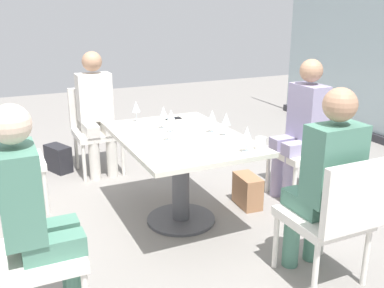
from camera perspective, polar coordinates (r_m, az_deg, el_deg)
The scene contains 22 objects.
ground_plane at distance 3.71m, azimuth -1.42°, elevation -9.81°, with size 12.00×12.00×0.00m, color gray.
dining_table_main at distance 3.49m, azimuth -1.49°, elevation -1.73°, with size 1.32×0.91×0.73m.
chair_side_end at distance 4.76m, azimuth -12.37°, elevation 2.46°, with size 0.50×0.46×0.87m.
chair_near_window at distance 4.16m, azimuth 14.91°, elevation 0.07°, with size 0.46×0.51×0.87m.
chair_front_right at distance 2.54m, azimuth -21.69°, elevation -12.36°, with size 0.46×0.50×0.87m.
chair_far_right at distance 2.85m, azimuth 17.91°, elevation -8.49°, with size 0.50×0.46×0.87m.
chair_front_left at distance 4.01m, azimuth -23.34°, elevation -1.48°, with size 0.46×0.50×0.87m.
person_side_end at distance 4.60m, azimuth -12.22°, elevation 4.58°, with size 0.39×0.34×1.26m.
person_near_window at distance 4.03m, azimuth 13.94°, elevation 2.62°, with size 0.34×0.39×1.26m.
person_front_right at distance 2.45m, azimuth -19.67°, elevation -7.87°, with size 0.34×0.39×1.26m.
person_far_right at distance 2.84m, azimuth 16.82°, elevation -3.98°, with size 0.39×0.34×1.26m.
wine_glass_0 at distance 3.28m, azimuth -3.01°, elevation 2.62°, with size 0.07×0.07×0.18m.
wine_glass_1 at distance 3.04m, azimuth 7.11°, elevation 1.30°, with size 0.07×0.07×0.18m.
wine_glass_2 at distance 3.61m, azimuth -3.69°, elevation 4.02°, with size 0.07×0.07×0.18m.
wine_glass_3 at distance 3.83m, azimuth -7.22°, elevation 4.73°, with size 0.07×0.07×0.18m.
wine_glass_4 at distance 3.49m, azimuth 2.62°, elevation 3.56°, with size 0.07×0.07×0.18m.
wine_glass_5 at distance 3.50m, azimuth -2.70°, elevation 3.60°, with size 0.07×0.07×0.18m.
wine_glass_6 at distance 3.40m, azimuth 4.41°, elevation 3.16°, with size 0.07×0.07×0.18m.
coffee_cup at distance 3.13m, azimuth 8.87°, elevation 0.06°, with size 0.08×0.08×0.09m, color white.
cell_phone_on_table at distance 3.95m, azimuth -2.48°, elevation 3.32°, with size 0.07×0.14×0.01m, color black.
handbag_0 at distance 4.90m, azimuth -16.85°, elevation -1.79°, with size 0.30×0.16×0.28m, color #232328.
handbag_1 at distance 3.94m, azimuth 7.16°, elevation -6.00°, with size 0.30×0.16×0.28m, color #A3704C.
Camera 1 is at (3.02, -1.30, 1.71)m, focal length 41.40 mm.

